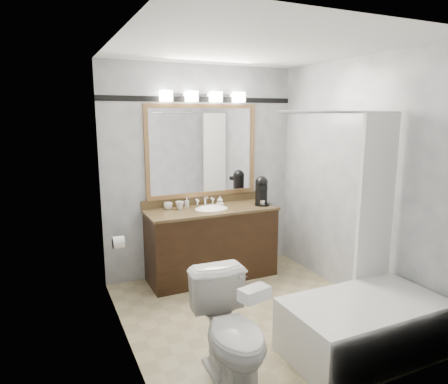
{
  "coord_description": "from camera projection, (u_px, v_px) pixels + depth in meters",
  "views": [
    {
      "loc": [
        -1.76,
        -3.16,
        1.94
      ],
      "look_at": [
        -0.15,
        0.35,
        1.18
      ],
      "focal_mm": 32.0,
      "sensor_mm": 36.0,
      "label": 1
    }
  ],
  "objects": [
    {
      "name": "soap_bottle_a",
      "position": [
        187.0,
        202.0,
        4.73
      ],
      "size": [
        0.06,
        0.06,
        0.11
      ],
      "primitive_type": "imported",
      "rotation": [
        0.0,
        0.0,
        -0.21
      ],
      "color": "white",
      "rests_on": "vanity"
    },
    {
      "name": "soap_bar",
      "position": [
        220.0,
        204.0,
        4.82
      ],
      "size": [
        0.08,
        0.05,
        0.03
      ],
      "primitive_type": "cube",
      "rotation": [
        0.0,
        0.0,
        -0.02
      ],
      "color": "beige",
      "rests_on": "vanity"
    },
    {
      "name": "cup_left",
      "position": [
        168.0,
        206.0,
        4.62
      ],
      "size": [
        0.11,
        0.11,
        0.08
      ],
      "primitive_type": "imported",
      "rotation": [
        0.0,
        0.0,
        -0.09
      ],
      "color": "white",
      "rests_on": "vanity"
    },
    {
      "name": "room",
      "position": [
        254.0,
        190.0,
        3.67
      ],
      "size": [
        2.42,
        2.62,
        2.52
      ],
      "color": "tan",
      "rests_on": "ground"
    },
    {
      "name": "vanity_light_bar",
      "position": [
        204.0,
        96.0,
        4.6
      ],
      "size": [
        1.02,
        0.14,
        0.12
      ],
      "color": "silver",
      "rests_on": "room"
    },
    {
      "name": "tp_roll",
      "position": [
        118.0,
        242.0,
        3.9
      ],
      "size": [
        0.11,
        0.12,
        0.12
      ],
      "primitive_type": "cylinder",
      "rotation": [
        0.0,
        1.57,
        0.0
      ],
      "color": "white",
      "rests_on": "room"
    },
    {
      "name": "bathtub",
      "position": [
        364.0,
        318.0,
        3.29
      ],
      "size": [
        1.3,
        0.75,
        1.96
      ],
      "color": "white",
      "rests_on": "ground"
    },
    {
      "name": "toilet",
      "position": [
        232.0,
        332.0,
        2.88
      ],
      "size": [
        0.48,
        0.79,
        0.79
      ],
      "primitive_type": "imported",
      "rotation": [
        0.0,
        0.0,
        -0.06
      ],
      "color": "white",
      "rests_on": "ground"
    },
    {
      "name": "tissue_box",
      "position": [
        254.0,
        294.0,
        2.5
      ],
      "size": [
        0.22,
        0.15,
        0.08
      ],
      "primitive_type": "cube",
      "rotation": [
        0.0,
        0.0,
        0.23
      ],
      "color": "white",
      "rests_on": "toilet"
    },
    {
      "name": "cup_right",
      "position": [
        180.0,
        205.0,
        4.61
      ],
      "size": [
        0.11,
        0.11,
        0.09
      ],
      "primitive_type": "imported",
      "rotation": [
        0.0,
        0.0,
        0.15
      ],
      "color": "white",
      "rests_on": "vanity"
    },
    {
      "name": "mirror",
      "position": [
        202.0,
        151.0,
        4.77
      ],
      "size": [
        1.4,
        0.04,
        1.1
      ],
      "color": "#A37849",
      "rests_on": "room"
    },
    {
      "name": "accent_stripe",
      "position": [
        201.0,
        99.0,
        4.66
      ],
      "size": [
        2.4,
        0.01,
        0.06
      ],
      "primitive_type": "cube",
      "color": "black",
      "rests_on": "room"
    },
    {
      "name": "coffee_maker",
      "position": [
        261.0,
        190.0,
        4.84
      ],
      "size": [
        0.19,
        0.22,
        0.35
      ],
      "rotation": [
        0.0,
        0.0,
        -0.34
      ],
      "color": "black",
      "rests_on": "vanity"
    },
    {
      "name": "soap_bottle_b",
      "position": [
        220.0,
        200.0,
        4.92
      ],
      "size": [
        0.08,
        0.08,
        0.09
      ],
      "primitive_type": "imported",
      "rotation": [
        0.0,
        0.0,
        0.21
      ],
      "color": "white",
      "rests_on": "vanity"
    },
    {
      "name": "vanity",
      "position": [
        212.0,
        242.0,
        4.73
      ],
      "size": [
        1.53,
        0.58,
        0.97
      ],
      "color": "black",
      "rests_on": "ground"
    }
  ]
}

